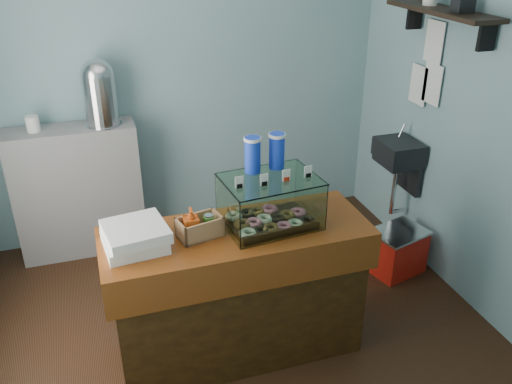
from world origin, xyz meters
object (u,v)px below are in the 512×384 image
object	(u,v)px
coffee_urn	(99,91)
red_cooler	(397,251)
counter	(238,291)
display_case	(268,198)

from	to	relation	value
coffee_urn	red_cooler	world-z (taller)	coffee_urn
red_cooler	counter	bearing A→B (deg)	-177.67
counter	red_cooler	world-z (taller)	counter
counter	display_case	bearing A→B (deg)	11.75
counter	red_cooler	size ratio (longest dim) A/B	3.28
counter	red_cooler	bearing A→B (deg)	17.66
counter	coffee_urn	distance (m)	1.92
display_case	coffee_urn	xyz separation A→B (m)	(-0.84, 1.52, 0.31)
display_case	red_cooler	distance (m)	1.58
coffee_urn	red_cooler	distance (m)	2.64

